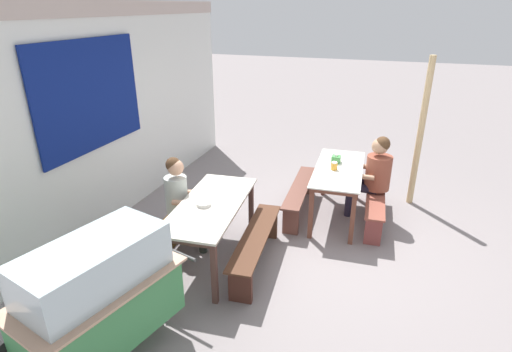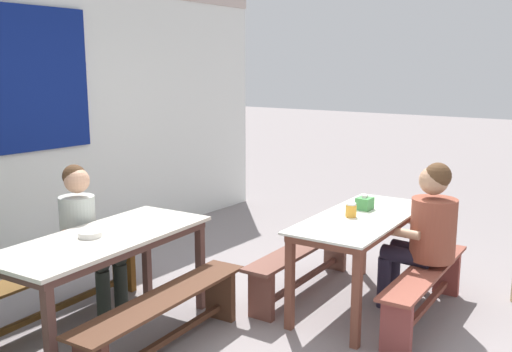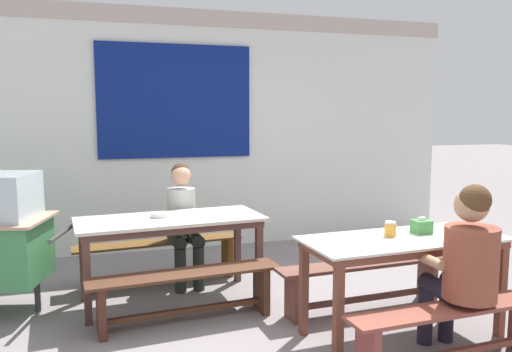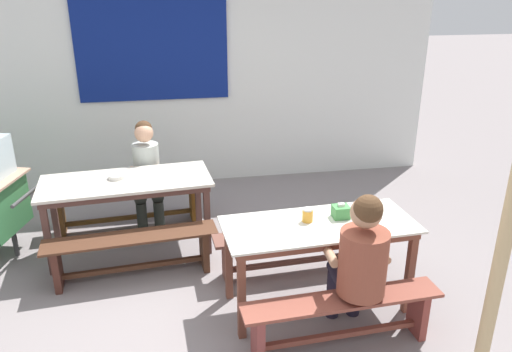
% 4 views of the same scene
% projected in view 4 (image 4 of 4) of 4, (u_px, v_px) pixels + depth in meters
% --- Properties ---
extents(ground_plane, '(40.00, 40.00, 0.00)m').
position_uv_depth(ground_plane, '(228.00, 299.00, 4.41)').
color(ground_plane, gray).
extents(backdrop_wall, '(6.37, 0.23, 2.99)m').
position_uv_depth(backdrop_wall, '(196.00, 67.00, 6.51)').
color(backdrop_wall, silver).
rests_on(backdrop_wall, ground_plane).
extents(dining_table_far, '(1.72, 0.85, 0.78)m').
position_uv_depth(dining_table_far, '(126.00, 187.00, 4.99)').
color(dining_table_far, beige).
rests_on(dining_table_far, ground_plane).
extents(dining_table_near, '(1.61, 0.75, 0.78)m').
position_uv_depth(dining_table_near, '(319.00, 233.00, 4.10)').
color(dining_table_near, silver).
rests_on(dining_table_near, ground_plane).
extents(bench_far_back, '(1.71, 0.42, 0.43)m').
position_uv_depth(bench_far_back, '(129.00, 203.00, 5.63)').
color(bench_far_back, brown).
rests_on(bench_far_back, ground_plane).
extents(bench_far_front, '(1.60, 0.43, 0.43)m').
position_uv_depth(bench_far_front, '(133.00, 250.00, 4.65)').
color(bench_far_front, '#492A1B').
rests_on(bench_far_front, ground_plane).
extents(bench_near_back, '(1.61, 0.34, 0.43)m').
position_uv_depth(bench_near_back, '(297.00, 244.00, 4.74)').
color(bench_near_back, brown).
rests_on(bench_near_back, ground_plane).
extents(bench_near_front, '(1.54, 0.34, 0.43)m').
position_uv_depth(bench_near_front, '(341.00, 315.00, 3.75)').
color(bench_near_front, brown).
rests_on(bench_near_front, ground_plane).
extents(person_center_facing, '(0.41, 0.57, 1.22)m').
position_uv_depth(person_center_facing, '(147.00, 171.00, 5.46)').
color(person_center_facing, '#242923').
rests_on(person_center_facing, ground_plane).
extents(person_near_front, '(0.48, 0.59, 1.25)m').
position_uv_depth(person_near_front, '(360.00, 258.00, 3.68)').
color(person_near_front, '#221D2E').
rests_on(person_near_front, ground_plane).
extents(tissue_box, '(0.13, 0.12, 0.13)m').
position_uv_depth(tissue_box, '(341.00, 212.00, 4.15)').
color(tissue_box, '#418C47').
rests_on(tissue_box, dining_table_near).
extents(condiment_jar, '(0.09, 0.09, 0.12)m').
position_uv_depth(condiment_jar, '(308.00, 215.00, 4.09)').
color(condiment_jar, gold).
rests_on(condiment_jar, dining_table_near).
extents(soup_bowl, '(0.17, 0.17, 0.04)m').
position_uv_depth(soup_bowl, '(117.00, 176.00, 4.98)').
color(soup_bowl, silver).
rests_on(soup_bowl, dining_table_far).
extents(wooden_support_post, '(0.09, 0.09, 2.29)m').
position_uv_depth(wooden_support_post, '(506.00, 236.00, 3.11)').
color(wooden_support_post, tan).
rests_on(wooden_support_post, ground_plane).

